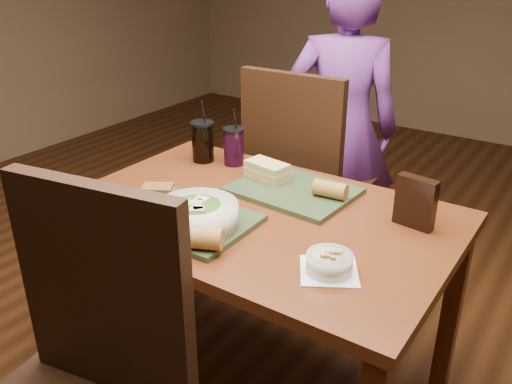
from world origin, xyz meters
TOP-DOWN VIEW (x-y plane):
  - ground at (0.00, 0.00)m, footprint 6.00×6.00m
  - dining_table at (0.00, 0.00)m, footprint 1.30×0.85m
  - chair_far at (-0.19, 0.65)m, footprint 0.49×0.49m
  - diner at (-0.16, 0.97)m, footprint 0.64×0.53m
  - tray_near at (-0.14, -0.20)m, footprint 0.42×0.33m
  - tray_far at (0.03, 0.20)m, footprint 0.44×0.35m
  - salad_bowl at (-0.07, -0.22)m, footprint 0.26×0.26m
  - soup_bowl at (0.37, -0.20)m, footprint 0.21×0.21m
  - sandwich_near at (-0.31, -0.14)m, footprint 0.12×0.11m
  - sandwich_far at (-0.10, 0.22)m, footprint 0.17×0.11m
  - baguette_near at (0.02, -0.32)m, footprint 0.14×0.11m
  - baguette_far at (0.17, 0.20)m, footprint 0.12×0.07m
  - cup_cola at (-0.44, 0.27)m, footprint 0.09×0.09m
  - cup_berry at (-0.31, 0.31)m, footprint 0.09×0.09m
  - chip_bag at (0.47, 0.19)m, footprint 0.13×0.06m

SIDE VIEW (x-z plane):
  - ground at x=0.00m, z-range 0.00..0.00m
  - chair_far at x=-0.19m, z-range 0.06..1.16m
  - dining_table at x=0.00m, z-range 0.28..1.03m
  - diner at x=-0.16m, z-range 0.00..1.50m
  - tray_near at x=-0.14m, z-range 0.75..0.77m
  - tray_far at x=0.03m, z-range 0.75..0.77m
  - soup_bowl at x=0.37m, z-range 0.75..0.81m
  - sandwich_near at x=-0.31m, z-range 0.77..0.82m
  - baguette_far at x=0.17m, z-range 0.77..0.83m
  - sandwich_far at x=-0.10m, z-range 0.77..0.83m
  - baguette_near at x=0.02m, z-range 0.77..0.83m
  - salad_bowl at x=-0.07m, z-range 0.77..0.85m
  - cup_berry at x=-0.31m, z-range 0.71..0.94m
  - chip_bag at x=0.47m, z-range 0.75..0.92m
  - cup_cola at x=-0.44m, z-range 0.71..0.96m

